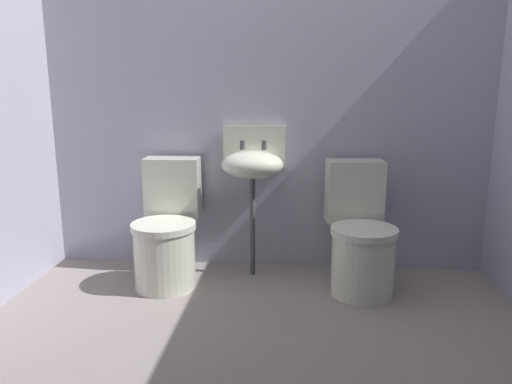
# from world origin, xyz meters

# --- Properties ---
(ground_plane) EXTENTS (3.36, 2.44, 0.08)m
(ground_plane) POSITION_xyz_m (0.00, 0.00, -0.04)
(ground_plane) COLOR gray
(wall_back) EXTENTS (3.36, 0.10, 2.16)m
(wall_back) POSITION_xyz_m (0.00, 1.07, 1.08)
(wall_back) COLOR #A7A6BC
(wall_back) RESTS_ON ground
(toilet_left) EXTENTS (0.41, 0.60, 0.78)m
(toilet_left) POSITION_xyz_m (-0.61, 0.67, 0.32)
(toilet_left) COLOR silver
(toilet_left) RESTS_ON ground
(toilet_right) EXTENTS (0.44, 0.63, 0.78)m
(toilet_right) POSITION_xyz_m (0.61, 0.67, 0.32)
(toilet_right) COLOR silver
(toilet_right) RESTS_ON ground
(sink) EXTENTS (0.42, 0.34, 0.99)m
(sink) POSITION_xyz_m (-0.07, 0.86, 0.75)
(sink) COLOR #484B4D
(sink) RESTS_ON ground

